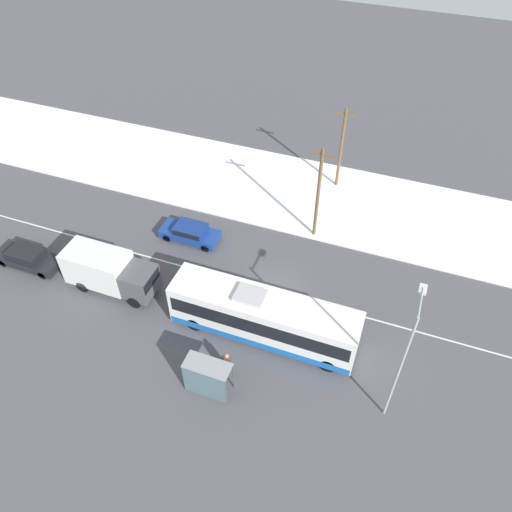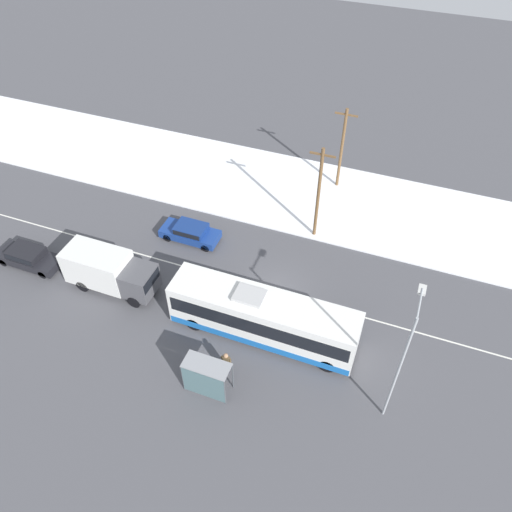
% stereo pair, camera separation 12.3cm
% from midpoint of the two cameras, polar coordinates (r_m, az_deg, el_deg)
% --- Properties ---
extents(ground_plane, '(120.00, 120.00, 0.00)m').
position_cam_midpoint_polar(ground_plane, '(34.13, 2.10, -4.14)').
color(ground_plane, '#4C4C51').
extents(snow_lot, '(80.00, 10.10, 0.12)m').
position_cam_midpoint_polar(snow_lot, '(41.97, 7.06, 6.62)').
color(snow_lot, white).
rests_on(snow_lot, ground_plane).
extents(lane_marking_center, '(60.00, 0.12, 0.00)m').
position_cam_midpoint_polar(lane_marking_center, '(34.13, 2.10, -4.14)').
color(lane_marking_center, silver).
rests_on(lane_marking_center, ground_plane).
extents(city_bus, '(11.66, 2.57, 3.46)m').
position_cam_midpoint_polar(city_bus, '(30.55, 0.75, -7.01)').
color(city_bus, white).
rests_on(city_bus, ground_plane).
extents(box_truck, '(6.27, 2.30, 2.92)m').
position_cam_midpoint_polar(box_truck, '(34.70, -16.59, -1.60)').
color(box_truck, silver).
rests_on(box_truck, ground_plane).
extents(sedan_car, '(4.44, 1.80, 1.33)m').
position_cam_midpoint_polar(sedan_car, '(37.69, -7.62, 2.73)').
color(sedan_car, navy).
rests_on(sedan_car, ground_plane).
extents(parked_car_near_truck, '(4.70, 1.80, 1.39)m').
position_cam_midpoint_polar(parked_car_near_truck, '(38.92, -24.71, -0.12)').
color(parked_car_near_truck, black).
rests_on(parked_car_near_truck, ground_plane).
extents(pedestrian_at_stop, '(0.64, 0.28, 1.78)m').
position_cam_midpoint_polar(pedestrian_at_stop, '(29.46, -3.47, -11.92)').
color(pedestrian_at_stop, '#23232D').
rests_on(pedestrian_at_stop, ground_plane).
extents(bus_shelter, '(2.64, 1.20, 2.40)m').
position_cam_midpoint_polar(bus_shelter, '(28.32, -5.85, -13.54)').
color(bus_shelter, gray).
rests_on(bus_shelter, ground_plane).
extents(streetlamp, '(0.36, 2.34, 8.44)m').
position_cam_midpoint_polar(streetlamp, '(25.76, 16.46, -10.59)').
color(streetlamp, '#9EA3A8').
rests_on(streetlamp, ground_plane).
extents(utility_pole_roadside, '(1.80, 0.24, 7.68)m').
position_cam_midpoint_polar(utility_pole_roadside, '(35.93, 7.03, 7.20)').
color(utility_pole_roadside, brown).
rests_on(utility_pole_roadside, ground_plane).
extents(utility_pole_snowlot, '(1.80, 0.24, 7.18)m').
position_cam_midpoint_polar(utility_pole_snowlot, '(41.55, 9.62, 12.14)').
color(utility_pole_snowlot, brown).
rests_on(utility_pole_snowlot, ground_plane).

